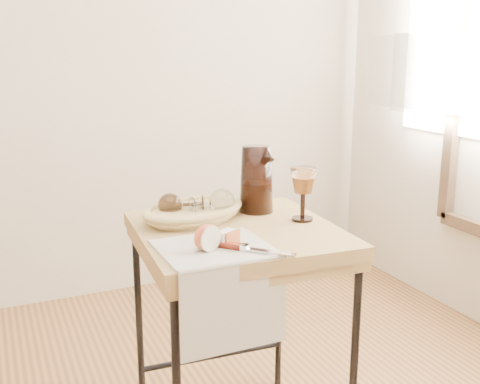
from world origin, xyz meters
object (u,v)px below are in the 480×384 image
side_table (238,340)px  goblet_lying_a (184,205)px  tea_towel (214,248)px  wine_goblet (303,194)px  goblet_lying_b (209,203)px  bread_basket (194,213)px  apple_half (205,237)px  pitcher (256,179)px  table_knife (248,247)px

side_table → goblet_lying_a: (-0.12, 0.15, 0.44)m
tea_towel → wine_goblet: size_ratio=1.71×
goblet_lying_b → wine_goblet: size_ratio=0.80×
bread_basket → apple_half: 0.31m
goblet_lying_b → apple_half: 0.30m
pitcher → apple_half: pitcher is taller
goblet_lying_b → wine_goblet: (0.27, -0.13, 0.03)m
goblet_lying_b → table_knife: (-0.02, -0.34, -0.04)m
wine_goblet → apple_half: bearing=-159.0°
bread_basket → goblet_lying_a: 0.04m
pitcher → apple_half: size_ratio=3.38×
bread_basket → pitcher: size_ratio=1.20×
pitcher → wine_goblet: size_ratio=1.50×
table_knife → tea_towel: bearing=-174.5°
apple_half → wine_goblet: bearing=-1.9°
apple_half → table_knife: bearing=-51.6°
tea_towel → pitcher: bearing=47.4°
tea_towel → apple_half: size_ratio=3.86×
bread_basket → goblet_lying_b: (0.05, -0.02, 0.03)m
goblet_lying_a → goblet_lying_b: 0.08m
table_knife → goblet_lying_a: bearing=145.6°
wine_goblet → apple_half: size_ratio=2.25×
pitcher → table_knife: 0.43m
apple_half → table_knife: size_ratio=0.32×
table_knife → apple_half: bearing=-162.0°
side_table → wine_goblet: size_ratio=4.36×
goblet_lying_a → goblet_lying_b: bearing=172.9°
pitcher → goblet_lying_a: bearing=-161.5°
tea_towel → wine_goblet: 0.40m
bread_basket → wine_goblet: size_ratio=1.81×
goblet_lying_b → pitcher: size_ratio=0.53×
side_table → bread_basket: size_ratio=2.41×
goblet_lying_a → tea_towel: bearing=103.6°
goblet_lying_b → wine_goblet: 0.30m
side_table → pitcher: bearing=47.6°
side_table → goblet_lying_b: goblet_lying_b is taller
side_table → wine_goblet: bearing=-2.5°
pitcher → table_knife: pitcher is taller
tea_towel → bread_basket: bread_basket is taller
goblet_lying_a → table_knife: (0.06, -0.37, -0.04)m
bread_basket → table_knife: 0.36m
goblet_lying_b → apple_half: goblet_lying_b is taller
wine_goblet → apple_half: (-0.39, -0.15, -0.05)m
side_table → pitcher: 0.54m
tea_towel → table_knife: size_ratio=1.22×
tea_towel → wine_goblet: bearing=21.1°
goblet_lying_a → table_knife: bearing=115.3°
goblet_lying_b → pitcher: (0.18, 0.03, 0.06)m
tea_towel → goblet_lying_a: 0.31m
goblet_lying_b → table_knife: 0.34m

